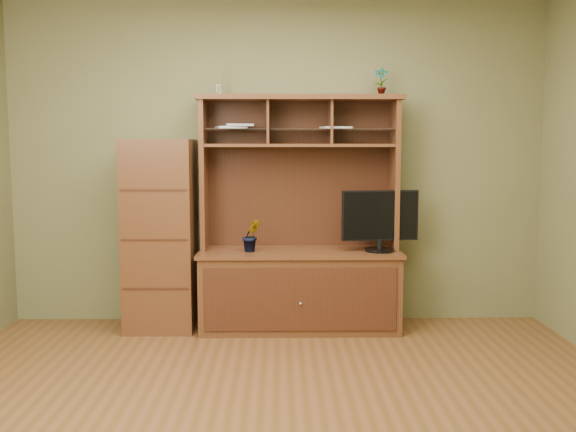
{
  "coord_description": "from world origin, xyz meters",
  "views": [
    {
      "loc": [
        0.02,
        -3.45,
        1.51
      ],
      "look_at": [
        0.08,
        1.2,
        0.99
      ],
      "focal_mm": 40.0,
      "sensor_mm": 36.0,
      "label": 1
    }
  ],
  "objects": [
    {
      "name": "room",
      "position": [
        0.0,
        0.0,
        1.35
      ],
      "size": [
        4.54,
        4.04,
        2.74
      ],
      "color": "brown",
      "rests_on": "ground"
    },
    {
      "name": "media_hutch",
      "position": [
        0.18,
        1.73,
        0.52
      ],
      "size": [
        1.66,
        0.61,
        1.9
      ],
      "color": "#4A2715",
      "rests_on": "room"
    },
    {
      "name": "monitor",
      "position": [
        0.83,
        1.65,
        0.91
      ],
      "size": [
        0.62,
        0.24,
        0.49
      ],
      "rotation": [
        0.0,
        0.0,
        0.11
      ],
      "color": "black",
      "rests_on": "media_hutch"
    },
    {
      "name": "orchid_plant",
      "position": [
        -0.21,
        1.65,
        0.78
      ],
      "size": [
        0.17,
        0.16,
        0.27
      ],
      "primitive_type": "imported",
      "rotation": [
        0.0,
        0.0,
        0.3
      ],
      "color": "#2A561D",
      "rests_on": "media_hutch"
    },
    {
      "name": "top_plant",
      "position": [
        0.84,
        1.8,
        2.01
      ],
      "size": [
        0.14,
        0.11,
        0.23
      ],
      "primitive_type": "imported",
      "rotation": [
        0.0,
        0.0,
        -0.28
      ],
      "color": "#316F26",
      "rests_on": "media_hutch"
    },
    {
      "name": "reed_diffuser",
      "position": [
        -0.48,
        1.8,
        2.01
      ],
      "size": [
        0.05,
        0.05,
        0.27
      ],
      "color": "silver",
      "rests_on": "media_hutch"
    },
    {
      "name": "magazines",
      "position": [
        -0.08,
        1.8,
        1.65
      ],
      "size": [
        1.12,
        0.24,
        0.04
      ],
      "color": "silver",
      "rests_on": "media_hutch"
    },
    {
      "name": "side_cabinet",
      "position": [
        -0.95,
        1.73,
        0.77
      ],
      "size": [
        0.55,
        0.5,
        1.55
      ],
      "color": "#4A2715",
      "rests_on": "room"
    }
  ]
}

